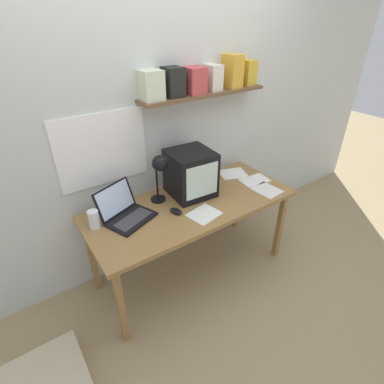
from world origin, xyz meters
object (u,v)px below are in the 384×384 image
Objects in this scene: corner_desk at (192,209)px; desk_lamp at (159,168)px; loose_paper_near_laptop at (233,173)px; loose_paper_near_monitor at (254,180)px; printed_handout at (204,214)px; laptop at (124,211)px; crt_monitor at (191,173)px; computer_mouse at (176,211)px; juice_glass at (94,220)px; open_notebook at (267,190)px.

desk_lamp reaches higher than corner_desk.
loose_paper_near_monitor is at bearing -70.09° from loose_paper_near_laptop.
printed_handout and loose_paper_near_monitor have the same top height.
loose_paper_near_laptop is at bearing 109.91° from loose_paper_near_monitor.
desk_lamp is at bearing -19.43° from laptop.
printed_handout is (-0.61, -0.37, 0.00)m from loose_paper_near_laptop.
crt_monitor is 1.44× the size of printed_handout.
computer_mouse reaches higher than corner_desk.
laptop is at bearing 166.90° from corner_desk.
juice_glass is 1.40m from loose_paper_near_monitor.
laptop is 1.43× the size of loose_paper_near_laptop.
loose_paper_near_laptop is (0.52, 0.06, -0.18)m from crt_monitor.
corner_desk is 0.75m from juice_glass.
computer_mouse is 0.82m from open_notebook.
computer_mouse is (0.33, -0.16, -0.04)m from laptop.
corner_desk is 4.04× the size of desk_lamp.
juice_glass is 0.47× the size of loose_paper_near_laptop.
printed_handout is at bearing -102.56° from crt_monitor.
desk_lamp is at bearing -176.53° from crt_monitor.
juice_glass is 0.53× the size of printed_handout.
corner_desk is 4.51× the size of crt_monitor.
desk_lamp is 1.42× the size of loose_paper_near_laptop.
loose_paper_near_laptop is at bearing 2.78° from juice_glass.
crt_monitor is 0.37m from printed_handout.
open_notebook and loose_paper_near_monitor have the same top height.
crt_monitor is at bearing 59.41° from corner_desk.
open_notebook is (0.83, -0.33, -0.30)m from desk_lamp.
open_notebook is (0.80, -0.15, -0.01)m from computer_mouse.
loose_paper_near_laptop is 0.71m from printed_handout.
loose_paper_near_monitor is at bearing -9.85° from crt_monitor.
crt_monitor reaches higher than juice_glass.
desk_lamp reaches higher than loose_paper_near_laptop.
loose_paper_near_monitor is at bearing 78.35° from open_notebook.
corner_desk is at bearing -9.87° from juice_glass.
loose_paper_near_monitor is at bearing -1.14° from corner_desk.
corner_desk is 0.66m from open_notebook.
desk_lamp is 0.58m from juice_glass.
computer_mouse is at bearing -47.46° from laptop.
desk_lamp reaches higher than open_notebook.
desk_lamp reaches higher than juice_glass.
juice_glass is at bearing 170.13° from corner_desk.
crt_monitor reaches higher than corner_desk.
corner_desk is 0.54m from laptop.
desk_lamp is at bearing 170.60° from loose_paper_near_monitor.
laptop is at bearing 154.09° from computer_mouse.
printed_handout reaches higher than corner_desk.
computer_mouse is at bearing -177.93° from loose_paper_near_monitor.
crt_monitor is 0.89× the size of laptop.
corner_desk is 0.19m from printed_handout.
printed_handout is (0.71, -0.30, -0.06)m from juice_glass.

